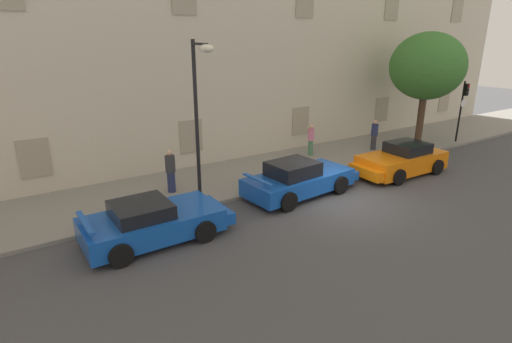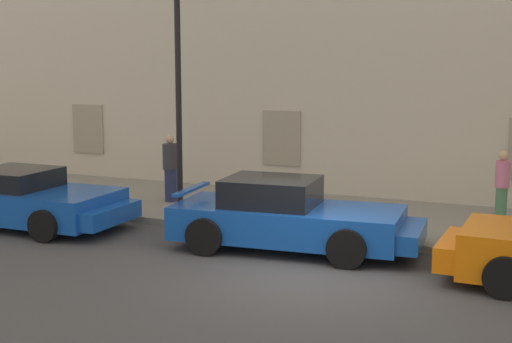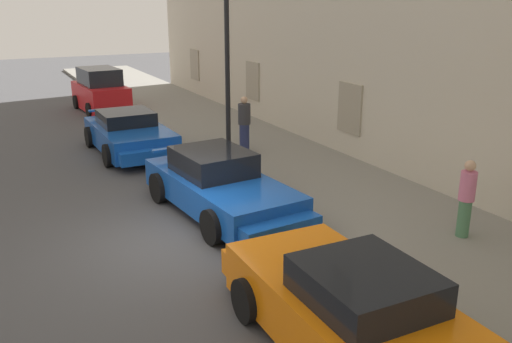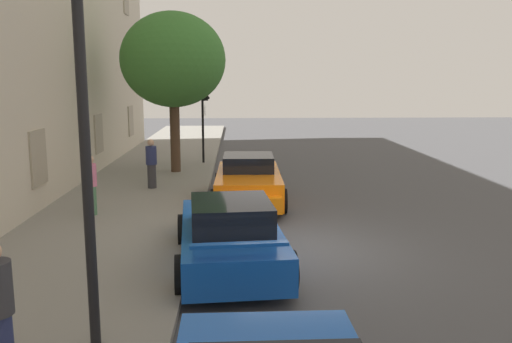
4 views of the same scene
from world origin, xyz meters
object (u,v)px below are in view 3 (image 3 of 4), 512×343
(sportscar_red_lead, at_px, (131,135))
(sportscar_white_middle, at_px, (342,306))
(street_lamp, at_px, (213,23))
(pedestrian_bystander, at_px, (466,198))
(sportscar_yellow_flank, at_px, (223,188))
(pedestrian_strolling, at_px, (244,123))
(hatchback_parked, at_px, (101,92))

(sportscar_red_lead, xyz_separation_m, sportscar_white_middle, (11.33, -0.00, 0.04))
(street_lamp, xyz_separation_m, pedestrian_bystander, (7.14, 2.34, -3.14))
(sportscar_yellow_flank, relative_size, pedestrian_strolling, 2.94)
(sportscar_yellow_flank, distance_m, street_lamp, 5.15)
(pedestrian_bystander, bearing_deg, sportscar_yellow_flank, -134.18)
(sportscar_yellow_flank, distance_m, pedestrian_strolling, 5.12)
(sportscar_yellow_flank, xyz_separation_m, hatchback_parked, (-13.59, 0.14, 0.20))
(hatchback_parked, bearing_deg, sportscar_red_lead, -4.91)
(pedestrian_strolling, bearing_deg, hatchback_parked, -164.71)
(street_lamp, distance_m, pedestrian_strolling, 3.46)
(sportscar_red_lead, height_order, pedestrian_bystander, pedestrian_bystander)
(hatchback_parked, distance_m, street_lamp, 10.61)
(sportscar_yellow_flank, bearing_deg, hatchback_parked, 179.41)
(sportscar_yellow_flank, bearing_deg, street_lamp, 159.43)
(pedestrian_bystander, bearing_deg, sportscar_white_middle, -68.28)
(street_lamp, bearing_deg, hatchback_parked, -173.17)
(street_lamp, xyz_separation_m, pedestrian_strolling, (-0.79, 1.33, -3.10))
(sportscar_white_middle, distance_m, street_lamp, 9.65)
(hatchback_parked, xyz_separation_m, pedestrian_strolling, (9.24, 2.53, 0.17))
(sportscar_red_lead, distance_m, sportscar_white_middle, 11.33)
(sportscar_yellow_flank, relative_size, hatchback_parked, 1.35)
(sportscar_white_middle, bearing_deg, pedestrian_bystander, 111.72)
(sportscar_red_lead, bearing_deg, sportscar_white_middle, -0.01)
(sportscar_red_lead, bearing_deg, sportscar_yellow_flank, 4.74)
(sportscar_white_middle, height_order, street_lamp, street_lamp)
(sportscar_red_lead, bearing_deg, pedestrian_strolling, 61.32)
(sportscar_red_lead, xyz_separation_m, pedestrian_bystander, (9.66, 4.18, 0.38))
(pedestrian_bystander, bearing_deg, sportscar_red_lead, -156.59)
(sportscar_red_lead, height_order, sportscar_yellow_flank, sportscar_yellow_flank)
(sportscar_yellow_flank, xyz_separation_m, sportscar_white_middle, (5.24, -0.51, -0.01))
(sportscar_white_middle, bearing_deg, sportscar_red_lead, 179.99)
(street_lamp, height_order, pedestrian_strolling, street_lamp)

